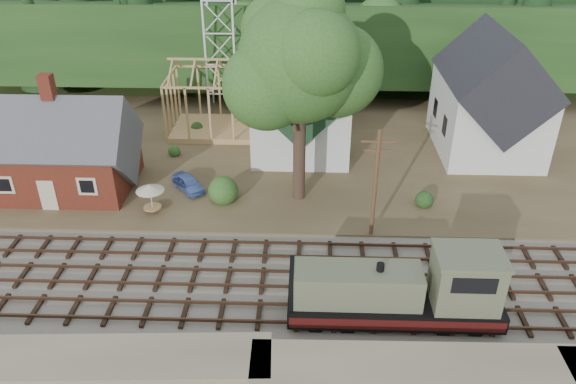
{
  "coord_description": "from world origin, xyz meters",
  "views": [
    {
      "loc": [
        2.5,
        -26.59,
        21.83
      ],
      "look_at": [
        1.33,
        6.0,
        3.0
      ],
      "focal_mm": 35.0,
      "sensor_mm": 36.0,
      "label": 1
    }
  ],
  "objects_px": {
    "locomotive": "(404,293)",
    "car_blue": "(188,183)",
    "car_red": "(492,155)",
    "patio_set": "(150,189)"
  },
  "relations": [
    {
      "from": "car_blue",
      "to": "car_red",
      "type": "xyz_separation_m",
      "value": [
        24.67,
        5.56,
        0.07
      ]
    },
    {
      "from": "locomotive",
      "to": "car_blue",
      "type": "distance_m",
      "value": 19.98
    },
    {
      "from": "locomotive",
      "to": "car_red",
      "type": "height_order",
      "value": "locomotive"
    },
    {
      "from": "car_blue",
      "to": "patio_set",
      "type": "relative_size",
      "value": 1.56
    },
    {
      "from": "car_red",
      "to": "patio_set",
      "type": "xyz_separation_m",
      "value": [
        -26.63,
        -8.9,
        1.23
      ]
    },
    {
      "from": "car_red",
      "to": "patio_set",
      "type": "height_order",
      "value": "patio_set"
    },
    {
      "from": "locomotive",
      "to": "car_blue",
      "type": "bearing_deg",
      "value": 136.28
    },
    {
      "from": "locomotive",
      "to": "car_red",
      "type": "xyz_separation_m",
      "value": [
        10.25,
        19.35,
        -1.07
      ]
    },
    {
      "from": "locomotive",
      "to": "car_red",
      "type": "distance_m",
      "value": 21.92
    },
    {
      "from": "car_red",
      "to": "patio_set",
      "type": "distance_m",
      "value": 28.11
    }
  ]
}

